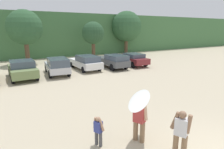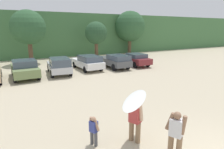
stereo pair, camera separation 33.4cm
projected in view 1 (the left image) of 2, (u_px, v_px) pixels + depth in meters
name	position (u px, v px, depth m)	size (l,w,h in m)	color
hillside_ridge	(45.00, 34.00, 31.63)	(108.00, 12.00, 6.36)	#427042
tree_far_left	(25.00, 27.00, 21.34)	(3.92, 3.92, 6.20)	brown
tree_center_left	(93.00, 33.00, 26.14)	(3.07, 3.07, 5.05)	brown
tree_right	(126.00, 26.00, 31.01)	(4.90, 4.90, 6.91)	brown
parked_car_olive_green	(22.00, 69.00, 15.73)	(2.11, 4.34, 1.54)	#6B7F4C
parked_car_silver	(57.00, 66.00, 16.98)	(2.02, 4.29, 1.56)	silver
parked_car_white	(86.00, 62.00, 19.12)	(2.08, 4.65, 1.48)	white
parked_car_dark_gray	(113.00, 61.00, 19.97)	(1.88, 4.71, 1.46)	#4C4F54
parked_car_maroon	(132.00, 59.00, 21.47)	(1.90, 4.56, 1.38)	maroon
person_adult	(139.00, 118.00, 6.81)	(0.44, 0.62, 1.62)	#8C6B4C
person_child	(98.00, 129.00, 6.61)	(0.30, 0.48, 1.09)	#4C4C51
person_companion	(181.00, 131.00, 6.00)	(0.42, 0.65, 1.57)	#8C6B4C
surfboard_white	(140.00, 99.00, 6.44)	(2.08, 1.97, 0.09)	white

